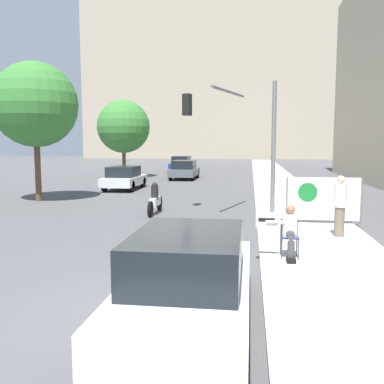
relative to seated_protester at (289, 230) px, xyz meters
The scene contains 14 objects.
ground_plane 4.23m from the seated_protester, 127.00° to the right, with size 160.00×160.00×0.00m, color #4F4F51.
sidewalk_curb 11.74m from the seated_protester, 85.51° to the left, with size 3.13×90.00×0.15m, color beige.
building_backdrop_far 72.11m from the seated_protester, 93.70° to the left, with size 52.00×12.00×38.68m.
seated_protester is the anchor object (origin of this frame).
jogger_on_sidewalk 3.00m from the seated_protester, 57.45° to the left, with size 0.34×0.34×1.72m.
protest_banner 4.72m from the seated_protester, 71.78° to the left, with size 2.41×0.06×1.50m.
traffic_light_pole 7.23m from the seated_protester, 102.47° to the left, with size 3.60×3.36×4.82m.
parked_car_curbside 4.11m from the seated_protester, 115.54° to the right, with size 1.77×4.43×1.50m.
car_on_road_nearest 16.97m from the seated_protester, 119.35° to the left, with size 1.82×4.10×1.38m.
car_on_road_midblock 23.22m from the seated_protester, 104.68° to the left, with size 1.89×4.27×1.43m.
car_on_road_distant 31.94m from the seated_protester, 103.53° to the left, with size 1.78×4.66×1.49m.
motorcycle_on_road 7.92m from the seated_protester, 125.25° to the left, with size 0.28×2.24×1.24m.
street_tree_near_curb 14.83m from the seated_protester, 139.38° to the left, with size 3.96×3.96×6.52m.
street_tree_midblock 25.94m from the seated_protester, 115.00° to the left, with size 4.16×4.16×6.11m.
Camera 1 is at (1.60, -6.44, 2.77)m, focal length 40.00 mm.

